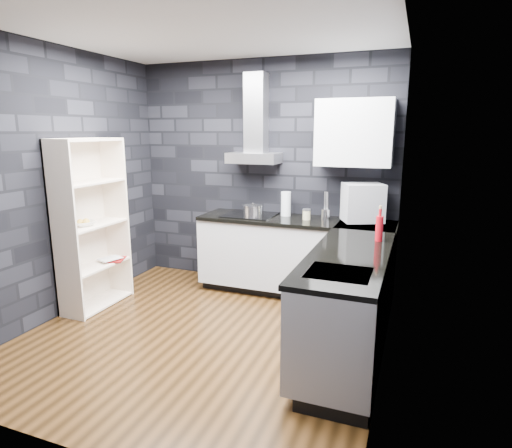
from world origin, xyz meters
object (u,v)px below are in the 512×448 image
Objects in this scene: storage_jar at (307,215)px; appliance_garage at (363,203)px; pot at (253,212)px; glass_vase at (286,204)px; red_bottle at (379,229)px; bookshelf at (92,225)px; utensil_crock at (325,215)px; fruit_bowl at (84,223)px.

appliance_garage is (0.60, 0.03, 0.17)m from storage_jar.
pot is 0.75× the size of glass_vase.
red_bottle is at bearing -20.86° from pot.
bookshelf is (-2.66, -1.10, -0.22)m from appliance_garage.
utensil_crock is 0.31× the size of appliance_garage.
pot is 0.81m from utensil_crock.
pot is at bearing -166.39° from storage_jar.
appliance_garage is 0.76m from red_bottle.
red_bottle is (0.24, -0.72, -0.11)m from appliance_garage.
storage_jar is at bearing -24.91° from glass_vase.
red_bottle is 2.94m from fruit_bowl.
red_bottle is at bearing 7.72° from bookshelf.
utensil_crock is at bearing 131.31° from red_bottle.
utensil_crock is 0.43m from appliance_garage.
fruit_bowl is (0.00, -0.11, 0.04)m from bookshelf.
pot is at bearing -138.29° from glass_vase.
fruit_bowl is at bearing -150.01° from storage_jar.
bookshelf reaches higher than storage_jar.
appliance_garage is (0.88, -0.10, 0.08)m from glass_vase.
pot is 2.01× the size of storage_jar.
fruit_bowl is (-2.05, -1.18, -0.02)m from storage_jar.
pot is 1.00× the size of fruit_bowl.
fruit_bowl is (-1.77, -1.32, -0.10)m from glass_vase.
red_bottle is at bearing -48.69° from utensil_crock.
appliance_garage is 1.78× the size of red_bottle.
pot is 1.68× the size of utensil_crock.
red_bottle is (0.84, -0.69, 0.06)m from storage_jar.
appliance_garage is (0.40, -0.01, 0.16)m from utensil_crock.
appliance_garage is at bearing -1.45° from utensil_crock.
appliance_garage is at bearing 22.67° from bookshelf.
pot is 1.53m from red_bottle.
appliance_garage is at bearing 8.15° from pot.
appliance_garage is at bearing -6.63° from glass_vase.
utensil_crock is (0.49, -0.09, -0.08)m from glass_vase.
pot is at bearing 35.45° from fruit_bowl.
glass_vase reaches higher than pot.
storage_jar is 0.50× the size of fruit_bowl.
fruit_bowl is (-2.90, -0.50, -0.08)m from red_bottle.
fruit_bowl is at bearing -144.55° from pot.
bookshelf is at bearing -147.46° from pot.
pot is 0.93× the size of red_bottle.
appliance_garage is 0.22× the size of bookshelf.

